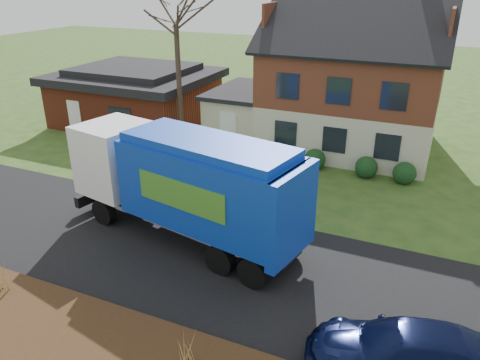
% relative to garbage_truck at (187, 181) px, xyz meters
% --- Properties ---
extents(ground, '(120.00, 120.00, 0.00)m').
position_rel_garbage_truck_xyz_m(ground, '(1.24, -1.04, -2.39)').
color(ground, '#284918').
rests_on(ground, ground).
extents(road, '(80.00, 7.00, 0.02)m').
position_rel_garbage_truck_xyz_m(road, '(1.24, -1.04, -2.38)').
color(road, black).
rests_on(road, ground).
extents(main_house, '(12.95, 8.95, 9.26)m').
position_rel_garbage_truck_xyz_m(main_house, '(2.73, 12.87, 1.64)').
color(main_house, beige).
rests_on(main_house, ground).
extents(ranch_house, '(9.80, 8.20, 3.70)m').
position_rel_garbage_truck_xyz_m(ranch_house, '(-10.76, 11.96, -0.58)').
color(ranch_house, maroon).
rests_on(ranch_house, ground).
extents(garbage_truck, '(10.00, 4.44, 4.15)m').
position_rel_garbage_truck_xyz_m(garbage_truck, '(0.00, 0.00, 0.00)').
color(garbage_truck, black).
rests_on(garbage_truck, ground).
extents(silver_sedan, '(5.10, 3.35, 1.59)m').
position_rel_garbage_truck_xyz_m(silver_sedan, '(0.01, 3.05, -1.60)').
color(silver_sedan, '#ACAEB4').
rests_on(silver_sedan, ground).
extents(navy_wagon, '(5.24, 3.07, 1.42)m').
position_rel_garbage_truck_xyz_m(navy_wagon, '(8.16, -3.58, -1.68)').
color(navy_wagon, black).
rests_on(navy_wagon, ground).
extents(tree_front_west, '(3.17, 3.17, 9.43)m').
position_rel_garbage_truck_xyz_m(tree_front_west, '(-5.58, 8.95, 5.38)').
color(tree_front_west, '#3C2E24').
rests_on(tree_front_west, ground).
extents(grass_clump_mid, '(0.33, 0.27, 0.93)m').
position_rel_garbage_truck_xyz_m(grass_clump_mid, '(3.23, -5.76, -1.63)').
color(grass_clump_mid, tan).
rests_on(grass_clump_mid, mulch_verge).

